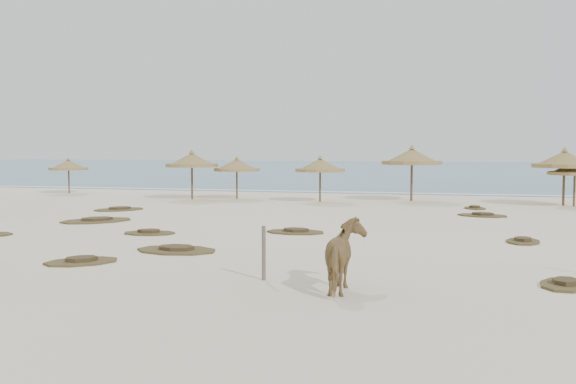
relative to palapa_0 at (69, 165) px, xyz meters
name	(u,v)px	position (x,y,z in m)	size (l,w,h in m)	color
ground	(255,255)	(19.40, -20.40, -1.88)	(160.00, 160.00, 0.00)	beige
ocean	(413,169)	(19.40, 54.60, -1.87)	(200.00, 100.00, 0.01)	#275675
foam_line	(369,193)	(19.40, 5.60, -1.87)	(70.00, 0.60, 0.01)	white
palapa_0	(69,165)	(0.00, 0.00, 0.00)	(2.78, 2.78, 2.42)	brown
palapa_1	(192,161)	(9.85, -2.38, 0.41)	(4.15, 4.15, 2.95)	brown
palapa_2	(237,166)	(12.35, -1.46, 0.11)	(2.87, 2.87, 2.56)	brown
palapa_3	(320,166)	(17.59, -2.27, 0.16)	(3.70, 3.70, 2.63)	brown
palapa_4	(412,157)	(22.56, -0.31, 0.62)	(4.16, 4.16, 3.22)	brown
palapa_5	(564,160)	(30.54, -1.45, 0.53)	(4.33, 4.33, 3.10)	brown
palapa_6	(575,169)	(31.00, -1.78, 0.09)	(2.96, 2.96, 2.54)	brown
horse	(346,256)	(22.67, -24.34, -1.10)	(0.84, 1.84, 1.55)	olive
fence_post_near	(264,253)	(20.62, -23.61, -1.24)	(0.09, 0.09, 1.27)	brown
scrub_1	(96,220)	(10.49, -14.03, -1.83)	(3.42, 3.51, 0.16)	brown
scrub_2	(149,232)	(14.39, -17.02, -1.83)	(2.03, 1.47, 0.16)	brown
scrub_3	(296,231)	(19.38, -15.43, -1.83)	(2.16, 1.42, 0.16)	brown
scrub_4	(523,241)	(27.10, -15.86, -1.83)	(1.31, 1.79, 0.16)	brown
scrub_6	(119,209)	(8.99, -9.46, -1.83)	(2.87, 2.95, 0.16)	brown
scrub_7	(482,215)	(26.17, -7.89, -1.83)	(2.48, 1.90, 0.16)	brown
scrub_9	(176,249)	(16.92, -20.30, -1.83)	(2.55, 1.71, 0.16)	brown
scrub_10	(475,208)	(25.95, -4.40, -1.83)	(1.37, 1.78, 0.16)	brown
scrub_11	(81,261)	(15.26, -22.71, -1.83)	(2.31, 2.23, 0.16)	brown
scrub_12	(566,284)	(27.32, -22.58, -1.83)	(1.53, 1.91, 0.16)	brown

